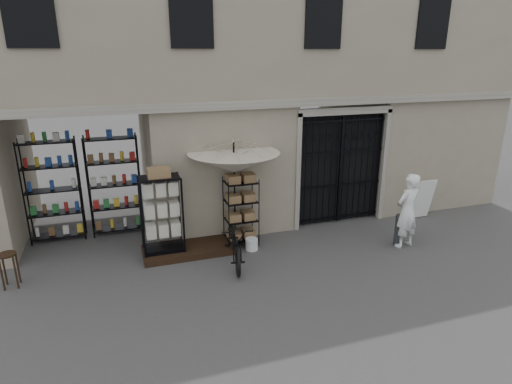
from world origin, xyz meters
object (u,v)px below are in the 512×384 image
object	(u,v)px
white_bucket	(252,244)
easel_sign	(420,197)
display_cabinet	(162,218)
wire_rack	(241,212)
market_umbrella	(234,157)
steel_bollard	(398,230)
shopkeeper	(403,246)
wooden_stool	(10,269)
bicycle	(236,262)

from	to	relation	value
white_bucket	easel_sign	size ratio (longest dim) A/B	0.26
display_cabinet	wire_rack	xyz separation A→B (m)	(1.83, 0.08, -0.11)
market_umbrella	steel_bollard	world-z (taller)	market_umbrella
white_bucket	easel_sign	bearing A→B (deg)	5.93
steel_bollard	shopkeeper	bearing A→B (deg)	-48.65
wooden_stool	display_cabinet	bearing A→B (deg)	7.44
wooden_stool	easel_sign	distance (m)	10.03
white_bucket	steel_bollard	world-z (taller)	steel_bollard
steel_bollard	easel_sign	xyz separation A→B (m)	(1.67, 1.35, 0.20)
white_bucket	wooden_stool	bearing A→B (deg)	-179.14
display_cabinet	bicycle	size ratio (longest dim) A/B	1.01
wire_rack	easel_sign	bearing A→B (deg)	-13.75
display_cabinet	market_umbrella	bearing A→B (deg)	15.03
wooden_stool	steel_bollard	distance (m)	8.36
market_umbrella	wooden_stool	xyz separation A→B (m)	(-4.69, -0.52, -1.76)
shopkeeper	market_umbrella	bearing A→B (deg)	-34.40
wire_rack	easel_sign	xyz separation A→B (m)	(5.18, 0.13, -0.22)
wire_rack	market_umbrella	world-z (taller)	market_umbrella
wooden_stool	easel_sign	bearing A→B (deg)	3.43
display_cabinet	white_bucket	size ratio (longest dim) A/B	6.40
market_umbrella	easel_sign	world-z (taller)	market_umbrella
wire_rack	market_umbrella	distance (m)	1.34
bicycle	steel_bollard	xyz separation A→B (m)	(3.90, -0.33, 0.38)
wooden_stool	easel_sign	size ratio (longest dim) A/B	0.63
steel_bollard	white_bucket	bearing A→B (deg)	166.20
shopkeeper	easel_sign	xyz separation A→B (m)	(1.56, 1.48, 0.58)
shopkeeper	display_cabinet	bearing A→B (deg)	-27.08
steel_bollard	display_cabinet	bearing A→B (deg)	167.90
wire_rack	market_umbrella	size ratio (longest dim) A/B	0.55
display_cabinet	steel_bollard	distance (m)	5.48
shopkeeper	white_bucket	bearing A→B (deg)	-29.27
market_umbrella	steel_bollard	xyz separation A→B (m)	(3.64, -1.27, -1.75)
wire_rack	wooden_stool	bearing A→B (deg)	170.40
steel_bollard	easel_sign	distance (m)	2.16
display_cabinet	market_umbrella	xyz separation A→B (m)	(1.70, 0.13, 1.22)
bicycle	wooden_stool	world-z (taller)	bicycle
market_umbrella	shopkeeper	bearing A→B (deg)	-20.44
display_cabinet	market_umbrella	distance (m)	2.09
bicycle	shopkeeper	xyz separation A→B (m)	(4.01, -0.46, 0.00)
display_cabinet	bicycle	world-z (taller)	display_cabinet
display_cabinet	market_umbrella	world-z (taller)	market_umbrella
market_umbrella	bicycle	world-z (taller)	market_umbrella
white_bucket	steel_bollard	size ratio (longest dim) A/B	0.38
display_cabinet	wire_rack	bearing A→B (deg)	13.17
display_cabinet	white_bucket	distance (m)	2.14
display_cabinet	shopkeeper	bearing A→B (deg)	-2.43
steel_bollard	wooden_stool	bearing A→B (deg)	174.84
market_umbrella	wooden_stool	world-z (taller)	market_umbrella
shopkeeper	bicycle	bearing A→B (deg)	-20.46
white_bucket	wire_rack	bearing A→B (deg)	108.66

